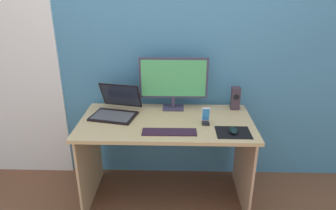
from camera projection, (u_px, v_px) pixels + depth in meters
ground_plane at (166, 196)px, 2.65m from camera, size 8.00×8.00×0.00m
wall_back at (168, 46)px, 2.56m from camera, size 6.00×0.04×2.50m
door_left at (14, 73)px, 2.66m from camera, size 0.82×0.02×2.02m
desk at (166, 138)px, 2.43m from camera, size 1.37×0.69×0.74m
monitor at (173, 81)px, 2.51m from camera, size 0.57×0.14×0.45m
speaker_right at (235, 98)px, 2.56m from camera, size 0.07×0.07×0.20m
laptop at (116, 109)px, 2.47m from camera, size 0.41×0.41×0.24m
keyboard_external at (169, 132)px, 2.18m from camera, size 0.40×0.11×0.01m
mousepad at (233, 132)px, 2.18m from camera, size 0.25×0.20×0.00m
mouse at (233, 130)px, 2.17m from camera, size 0.06×0.10×0.04m
phone_in_dock at (206, 118)px, 2.30m from camera, size 0.06×0.06×0.14m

